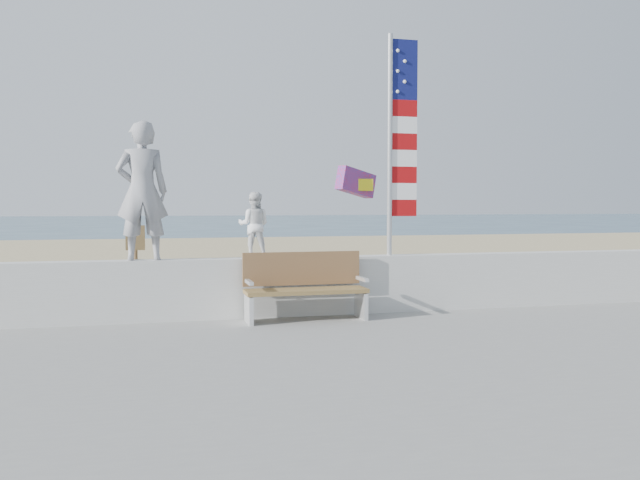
% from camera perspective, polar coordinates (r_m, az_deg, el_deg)
% --- Properties ---
extents(ground, '(220.00, 220.00, 0.00)m').
position_cam_1_polar(ground, '(8.72, 1.76, -9.52)').
color(ground, '#314E62').
rests_on(ground, ground).
extents(sand, '(90.00, 40.00, 0.08)m').
position_cam_1_polar(sand, '(17.43, -6.67, -3.11)').
color(sand, tan).
rests_on(sand, ground).
extents(boardwalk, '(50.00, 12.40, 0.10)m').
position_cam_1_polar(boardwalk, '(5.13, 15.14, -17.18)').
color(boardwalk, gray).
rests_on(boardwalk, sand).
extents(seawall, '(30.00, 0.35, 0.90)m').
position_cam_1_polar(seawall, '(10.52, -1.33, -3.88)').
color(seawall, silver).
rests_on(seawall, boardwalk).
extents(adult, '(0.74, 0.49, 2.02)m').
position_cam_1_polar(adult, '(10.17, -14.76, 4.02)').
color(adult, gray).
rests_on(adult, seawall).
extents(child, '(0.57, 0.50, 1.00)m').
position_cam_1_polar(child, '(10.30, -5.57, 1.27)').
color(child, white).
rests_on(child, seawall).
extents(bench, '(1.80, 0.57, 1.00)m').
position_cam_1_polar(bench, '(10.05, -1.30, -3.86)').
color(bench, olive).
rests_on(bench, boardwalk).
extents(flag, '(0.50, 0.08, 3.50)m').
position_cam_1_polar(flag, '(10.96, 6.53, 8.76)').
color(flag, silver).
rests_on(flag, seawall).
extents(parafoil_kite, '(0.88, 0.57, 0.60)m').
position_cam_1_polar(parafoil_kite, '(12.71, 3.14, 4.85)').
color(parafoil_kite, red).
rests_on(parafoil_kite, ground).
extents(sign, '(0.32, 0.07, 1.46)m').
position_cam_1_polar(sign, '(11.87, -15.27, -1.67)').
color(sign, brown).
rests_on(sign, sand).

